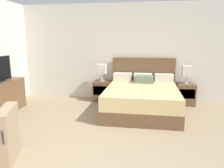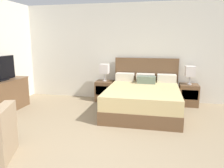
{
  "view_description": "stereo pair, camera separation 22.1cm",
  "coord_description": "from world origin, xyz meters",
  "px_view_note": "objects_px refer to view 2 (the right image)",
  "views": [
    {
      "loc": [
        0.71,
        -2.44,
        1.66
      ],
      "look_at": [
        -0.01,
        1.97,
        0.75
      ],
      "focal_mm": 35.0,
      "sensor_mm": 36.0,
      "label": 1
    },
    {
      "loc": [
        0.92,
        -2.4,
        1.66
      ],
      "look_at": [
        -0.01,
        1.97,
        0.75
      ],
      "focal_mm": 35.0,
      "sensor_mm": 36.0,
      "label": 2
    }
  ],
  "objects_px": {
    "table_lamp_left": "(105,69)",
    "dresser": "(5,95)",
    "bed": "(143,98)",
    "nightstand_right": "(189,95)",
    "nightstand_left": "(105,91)",
    "table_lamp_right": "(190,71)",
    "tv": "(1,69)"
  },
  "relations": [
    {
      "from": "nightstand_right",
      "to": "tv",
      "type": "xyz_separation_m",
      "value": [
        -4.28,
        -1.42,
        0.73
      ]
    },
    {
      "from": "table_lamp_right",
      "to": "dresser",
      "type": "relative_size",
      "value": 0.38
    },
    {
      "from": "table_lamp_left",
      "to": "tv",
      "type": "height_order",
      "value": "tv"
    },
    {
      "from": "tv",
      "to": "nightstand_left",
      "type": "bearing_deg",
      "value": 34.55
    },
    {
      "from": "dresser",
      "to": "table_lamp_left",
      "type": "bearing_deg",
      "value": 33.32
    },
    {
      "from": "nightstand_left",
      "to": "table_lamp_right",
      "type": "xyz_separation_m",
      "value": [
        2.21,
        0.0,
        0.6
      ]
    },
    {
      "from": "bed",
      "to": "nightstand_left",
      "type": "xyz_separation_m",
      "value": [
        -1.11,
        0.72,
        -0.05
      ]
    },
    {
      "from": "dresser",
      "to": "nightstand_left",
      "type": "bearing_deg",
      "value": 33.29
    },
    {
      "from": "table_lamp_left",
      "to": "table_lamp_right",
      "type": "distance_m",
      "value": 2.21
    },
    {
      "from": "nightstand_right",
      "to": "table_lamp_right",
      "type": "relative_size",
      "value": 1.18
    },
    {
      "from": "nightstand_right",
      "to": "dresser",
      "type": "relative_size",
      "value": 0.44
    },
    {
      "from": "table_lamp_right",
      "to": "nightstand_right",
      "type": "bearing_deg",
      "value": -90.0
    },
    {
      "from": "bed",
      "to": "table_lamp_left",
      "type": "xyz_separation_m",
      "value": [
        -1.11,
        0.72,
        0.56
      ]
    },
    {
      "from": "bed",
      "to": "nightstand_right",
      "type": "relative_size",
      "value": 3.75
    },
    {
      "from": "table_lamp_left",
      "to": "dresser",
      "type": "xyz_separation_m",
      "value": [
        -2.07,
        -1.36,
        -0.5
      ]
    },
    {
      "from": "table_lamp_left",
      "to": "nightstand_left",
      "type": "bearing_deg",
      "value": -90.0
    },
    {
      "from": "table_lamp_right",
      "to": "dresser",
      "type": "height_order",
      "value": "table_lamp_right"
    },
    {
      "from": "bed",
      "to": "table_lamp_right",
      "type": "relative_size",
      "value": 4.42
    },
    {
      "from": "nightstand_right",
      "to": "dresser",
      "type": "distance_m",
      "value": 4.49
    },
    {
      "from": "nightstand_left",
      "to": "table_lamp_left",
      "type": "bearing_deg",
      "value": 90.0
    },
    {
      "from": "bed",
      "to": "table_lamp_right",
      "type": "distance_m",
      "value": 1.43
    },
    {
      "from": "table_lamp_left",
      "to": "table_lamp_right",
      "type": "xyz_separation_m",
      "value": [
        2.21,
        0.0,
        0.0
      ]
    },
    {
      "from": "table_lamp_right",
      "to": "tv",
      "type": "xyz_separation_m",
      "value": [
        -4.28,
        -1.43,
        0.13
      ]
    },
    {
      "from": "nightstand_right",
      "to": "tv",
      "type": "relative_size",
      "value": 0.59
    },
    {
      "from": "nightstand_right",
      "to": "dresser",
      "type": "bearing_deg",
      "value": -162.38
    },
    {
      "from": "nightstand_right",
      "to": "table_lamp_right",
      "type": "height_order",
      "value": "table_lamp_right"
    },
    {
      "from": "nightstand_left",
      "to": "dresser",
      "type": "relative_size",
      "value": 0.44
    },
    {
      "from": "nightstand_left",
      "to": "nightstand_right",
      "type": "height_order",
      "value": "same"
    },
    {
      "from": "bed",
      "to": "dresser",
      "type": "xyz_separation_m",
      "value": [
        -3.18,
        -0.64,
        0.06
      ]
    },
    {
      "from": "dresser",
      "to": "bed",
      "type": "bearing_deg",
      "value": 11.34
    },
    {
      "from": "table_lamp_left",
      "to": "dresser",
      "type": "relative_size",
      "value": 0.38
    },
    {
      "from": "nightstand_left",
      "to": "table_lamp_right",
      "type": "height_order",
      "value": "table_lamp_right"
    }
  ]
}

